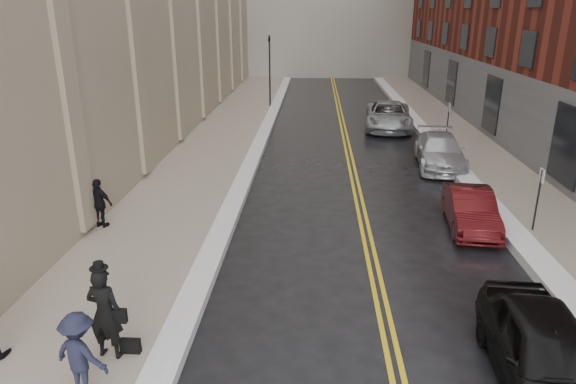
# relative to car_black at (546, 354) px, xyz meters

# --- Properties ---
(sidewalk_left) EXTENTS (4.00, 64.00, 0.15)m
(sidewalk_left) POSITION_rel_car_black_xyz_m (-9.70, 15.38, -0.70)
(sidewalk_left) COLOR gray
(sidewalk_left) RESTS_ON ground
(sidewalk_right) EXTENTS (3.00, 64.00, 0.15)m
(sidewalk_right) POSITION_rel_car_black_xyz_m (3.80, 15.38, -0.70)
(sidewalk_right) COLOR gray
(sidewalk_right) RESTS_ON ground
(lane_stripe_a) EXTENTS (0.12, 64.00, 0.01)m
(lane_stripe_a) POSITION_rel_car_black_xyz_m (-2.82, 15.38, -0.77)
(lane_stripe_a) COLOR gold
(lane_stripe_a) RESTS_ON ground
(lane_stripe_b) EXTENTS (0.12, 64.00, 0.01)m
(lane_stripe_b) POSITION_rel_car_black_xyz_m (-2.58, 15.38, -0.77)
(lane_stripe_b) COLOR gold
(lane_stripe_b) RESTS_ON ground
(snow_ridge_left) EXTENTS (0.70, 60.80, 0.26)m
(snow_ridge_left) POSITION_rel_car_black_xyz_m (-7.40, 15.38, -0.65)
(snow_ridge_left) COLOR white
(snow_ridge_left) RESTS_ON ground
(snow_ridge_right) EXTENTS (0.85, 60.80, 0.30)m
(snow_ridge_right) POSITION_rel_car_black_xyz_m (1.95, 15.38, -0.63)
(snow_ridge_right) COLOR white
(snow_ridge_right) RESTS_ON ground
(traffic_signal) EXTENTS (0.18, 0.15, 5.20)m
(traffic_signal) POSITION_rel_car_black_xyz_m (-7.80, 29.38, 2.31)
(traffic_signal) COLOR black
(traffic_signal) RESTS_ON ground
(parking_sign_near) EXTENTS (0.06, 0.35, 2.23)m
(parking_sign_near) POSITION_rel_car_black_xyz_m (2.70, 7.38, 0.58)
(parking_sign_near) COLOR black
(parking_sign_near) RESTS_ON ground
(parking_sign_far) EXTENTS (0.06, 0.35, 2.23)m
(parking_sign_far) POSITION_rel_car_black_xyz_m (2.70, 19.38, 0.58)
(parking_sign_far) COLOR black
(parking_sign_far) RESTS_ON ground
(car_black) EXTENTS (2.13, 4.66, 1.55)m
(car_black) POSITION_rel_car_black_xyz_m (0.00, 0.00, 0.00)
(car_black) COLOR black
(car_black) RESTS_ON ground
(car_maroon) EXTENTS (1.73, 4.07, 1.31)m
(car_maroon) POSITION_rel_car_black_xyz_m (0.77, 7.81, -0.12)
(car_maroon) COLOR #3F0B0D
(car_maroon) RESTS_ON ground
(car_silver_near) EXTENTS (2.52, 5.19, 1.45)m
(car_silver_near) POSITION_rel_car_black_xyz_m (1.36, 15.00, -0.05)
(car_silver_near) COLOR #B3B5BB
(car_silver_near) RESTS_ON ground
(car_silver_far) EXTENTS (3.25, 6.07, 1.62)m
(car_silver_far) POSITION_rel_car_black_xyz_m (0.00, 22.91, 0.04)
(car_silver_far) COLOR #969A9E
(car_silver_far) RESTS_ON ground
(pedestrian_main) EXTENTS (0.80, 0.58, 2.02)m
(pedestrian_main) POSITION_rel_car_black_xyz_m (-8.60, 0.34, 0.38)
(pedestrian_main) COLOR black
(pedestrian_main) RESTS_ON sidewalk_left
(pedestrian_b) EXTENTS (1.23, 0.92, 1.69)m
(pedestrian_b) POSITION_rel_car_black_xyz_m (-8.64, -0.75, 0.22)
(pedestrian_b) COLOR black
(pedestrian_b) RESTS_ON sidewalk_left
(pedestrian_c) EXTENTS (1.04, 0.67, 1.65)m
(pedestrian_c) POSITION_rel_car_black_xyz_m (-11.40, 6.88, 0.20)
(pedestrian_c) COLOR black
(pedestrian_c) RESTS_ON sidewalk_left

